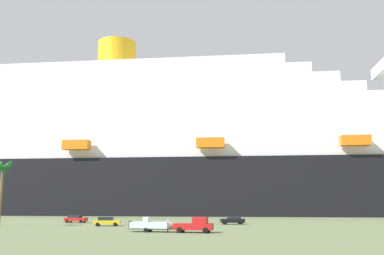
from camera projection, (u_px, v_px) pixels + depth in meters
The scene contains 8 objects.
ground_plane at pixel (178, 220), 101.26m from camera, with size 600.00×600.00×0.00m, color #66754C.
cruise_ship at pixel (206, 156), 142.28m from camera, with size 276.27×67.62×68.02m.
pickup_truck at pixel (194, 225), 61.18m from camera, with size 5.90×3.20×2.20m.
small_boat_on_trailer at pixel (153, 225), 62.43m from camera, with size 7.91×3.25×2.15m.
palm_tree at pixel (1, 173), 75.01m from camera, with size 3.62×3.67×11.44m.
parked_car_black_coupe at pixel (232, 220), 82.68m from camera, with size 4.78×2.47×1.58m.
parked_car_yellow_taxi at pixel (106, 221), 77.09m from camera, with size 4.80×2.33×1.58m.
parked_car_red_hatchback at pixel (74, 219), 88.22m from camera, with size 4.80×2.57×1.58m.
Camera 1 is at (3.07, -73.51, 4.53)m, focal length 40.06 mm.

